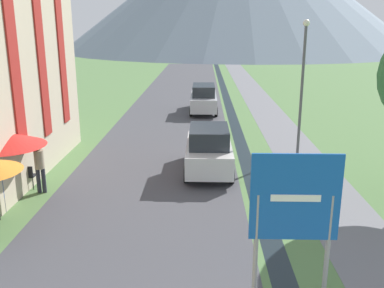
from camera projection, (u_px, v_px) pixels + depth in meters
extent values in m
plane|color=#517542|center=(214.00, 125.00, 24.47)|extent=(160.00, 160.00, 0.00)
cube|color=#424247|center=(180.00, 97.00, 34.16)|extent=(6.40, 60.00, 0.01)
cube|color=slate|center=(256.00, 97.00, 34.01)|extent=(2.20, 60.00, 0.01)
cube|color=black|center=(226.00, 97.00, 34.07)|extent=(0.60, 60.00, 0.00)
cube|color=maroon|center=(9.00, 17.00, 13.12)|extent=(0.06, 0.70, 8.65)
cube|color=maroon|center=(38.00, 18.00, 15.38)|extent=(0.06, 0.70, 8.65)
cube|color=maroon|center=(59.00, 19.00, 17.64)|extent=(0.06, 0.70, 8.65)
cylinder|color=gray|center=(256.00, 248.00, 8.66)|extent=(0.10, 0.10, 2.35)
cylinder|color=gray|center=(328.00, 249.00, 8.62)|extent=(0.10, 0.10, 2.35)
cube|color=#1451AD|center=(295.00, 198.00, 8.32)|extent=(1.77, 0.05, 1.79)
cube|color=white|center=(296.00, 198.00, 8.29)|extent=(0.97, 0.02, 0.14)
cube|color=silver|center=(209.00, 154.00, 16.56)|extent=(1.71, 3.97, 0.84)
cube|color=#23282D|center=(209.00, 136.00, 16.16)|extent=(1.46, 2.18, 0.68)
cylinder|color=black|center=(189.00, 155.00, 17.87)|extent=(0.18, 0.60, 0.60)
cylinder|color=black|center=(228.00, 155.00, 17.83)|extent=(0.18, 0.60, 0.60)
cylinder|color=black|center=(187.00, 174.00, 15.51)|extent=(0.18, 0.60, 0.60)
cylinder|color=black|center=(232.00, 175.00, 15.47)|extent=(0.18, 0.60, 0.60)
cube|color=#B2B2B7|center=(204.00, 101.00, 27.96)|extent=(1.65, 4.58, 0.84)
cube|color=#23282D|center=(204.00, 90.00, 27.54)|extent=(1.40, 2.52, 0.68)
cylinder|color=black|center=(192.00, 104.00, 29.46)|extent=(0.18, 0.60, 0.60)
cylinder|color=black|center=(215.00, 104.00, 29.42)|extent=(0.18, 0.60, 0.60)
cylinder|color=black|center=(191.00, 112.00, 26.73)|extent=(0.18, 0.60, 0.60)
cylinder|color=black|center=(216.00, 112.00, 26.69)|extent=(0.18, 0.60, 0.60)
cube|color=black|center=(23.00, 176.00, 14.88)|extent=(0.40, 0.40, 0.04)
cube|color=black|center=(20.00, 173.00, 14.65)|extent=(0.40, 0.04, 0.40)
cylinder|color=black|center=(21.00, 181.00, 15.11)|extent=(0.03, 0.03, 0.45)
cylinder|color=black|center=(30.00, 181.00, 15.10)|extent=(0.03, 0.03, 0.45)
cylinder|color=black|center=(17.00, 184.00, 14.78)|extent=(0.03, 0.03, 0.45)
cylinder|color=black|center=(26.00, 184.00, 14.77)|extent=(0.03, 0.03, 0.45)
cube|color=black|center=(30.00, 176.00, 14.95)|extent=(0.40, 0.40, 0.04)
cube|color=black|center=(27.00, 172.00, 14.72)|extent=(0.40, 0.04, 0.40)
cylinder|color=black|center=(27.00, 180.00, 15.17)|extent=(0.03, 0.03, 0.45)
cylinder|color=black|center=(37.00, 180.00, 15.17)|extent=(0.03, 0.03, 0.45)
cylinder|color=black|center=(23.00, 183.00, 14.85)|extent=(0.03, 0.03, 0.45)
cylinder|color=black|center=(33.00, 183.00, 14.84)|extent=(0.03, 0.03, 0.45)
cylinder|color=#B7B2A8|center=(10.00, 168.00, 13.84)|extent=(0.06, 0.06, 2.14)
cone|color=red|center=(6.00, 139.00, 13.58)|extent=(2.48, 2.48, 0.46)
cylinder|color=#282833|center=(3.00, 205.00, 13.03)|extent=(0.14, 0.14, 0.46)
cylinder|color=#282833|center=(39.00, 180.00, 14.53)|extent=(0.14, 0.14, 0.87)
cylinder|color=#282833|center=(44.00, 181.00, 14.53)|extent=(0.14, 0.14, 0.87)
cylinder|color=gray|center=(39.00, 159.00, 14.33)|extent=(0.32, 0.32, 0.63)
sphere|color=tan|center=(38.00, 148.00, 14.22)|extent=(0.22, 0.22, 0.22)
cylinder|color=#515156|center=(302.00, 93.00, 18.16)|extent=(0.12, 0.12, 5.49)
sphere|color=silver|center=(306.00, 23.00, 17.39)|extent=(0.28, 0.28, 0.28)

